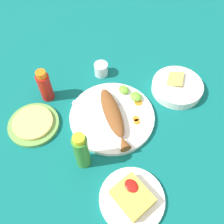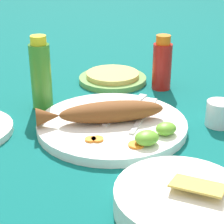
{
  "view_description": "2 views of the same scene",
  "coord_description": "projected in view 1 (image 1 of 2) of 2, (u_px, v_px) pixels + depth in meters",
  "views": [
    {
      "loc": [
        -0.38,
        0.32,
        0.77
      ],
      "look_at": [
        0.0,
        0.0,
        0.04
      ],
      "focal_mm": 40.0,
      "sensor_mm": 36.0,
      "label": 1
    },
    {
      "loc": [
        -0.4,
        -0.63,
        0.38
      ],
      "look_at": [
        0.0,
        0.0,
        0.04
      ],
      "focal_mm": 65.0,
      "sensor_mm": 36.0,
      "label": 2
    }
  ],
  "objects": [
    {
      "name": "ground_plane",
      "position": [
        112.0,
        118.0,
        0.91
      ],
      "size": [
        4.0,
        4.0,
        0.0
      ],
      "primitive_type": "plane",
      "color": "#0C605B"
    },
    {
      "name": "main_plate",
      "position": [
        112.0,
        117.0,
        0.91
      ],
      "size": [
        0.31,
        0.31,
        0.02
      ],
      "primitive_type": "cylinder",
      "color": "white",
      "rests_on": "ground_plane"
    },
    {
      "name": "fried_fish",
      "position": [
        113.0,
        115.0,
        0.87
      ],
      "size": [
        0.26,
        0.14,
        0.04
      ],
      "rotation": [
        0.0,
        0.0,
        -0.39
      ],
      "color": "brown",
      "rests_on": "main_plate"
    },
    {
      "name": "fork_near",
      "position": [
        92.0,
        109.0,
        0.91
      ],
      "size": [
        0.17,
        0.1,
        0.0
      ],
      "rotation": [
        0.0,
        0.0,
        6.77
      ],
      "color": "silver",
      "rests_on": "main_plate"
    },
    {
      "name": "fork_far",
      "position": [
        99.0,
        100.0,
        0.93
      ],
      "size": [
        0.15,
        0.13,
        0.0
      ],
      "rotation": [
        0.0,
        0.0,
        6.96
      ],
      "color": "silver",
      "rests_on": "main_plate"
    },
    {
      "name": "carrot_slice_near",
      "position": [
        136.0,
        119.0,
        0.89
      ],
      "size": [
        0.02,
        0.02,
        0.0
      ],
      "primitive_type": "cylinder",
      "color": "orange",
      "rests_on": "main_plate"
    },
    {
      "name": "carrot_slice_mid",
      "position": [
        137.0,
        122.0,
        0.88
      ],
      "size": [
        0.02,
        0.02,
        0.0
      ],
      "primitive_type": "cylinder",
      "color": "orange",
      "rests_on": "main_plate"
    },
    {
      "name": "carrot_slice_far",
      "position": [
        138.0,
        102.0,
        0.93
      ],
      "size": [
        0.03,
        0.03,
        0.0
      ],
      "primitive_type": "cylinder",
      "color": "orange",
      "rests_on": "main_plate"
    },
    {
      "name": "lime_wedge_main",
      "position": [
        137.0,
        97.0,
        0.93
      ],
      "size": [
        0.05,
        0.04,
        0.03
      ],
      "primitive_type": "ellipsoid",
      "color": "#6BB233",
      "rests_on": "main_plate"
    },
    {
      "name": "lime_wedge_side",
      "position": [
        124.0,
        90.0,
        0.95
      ],
      "size": [
        0.04,
        0.04,
        0.02
      ],
      "primitive_type": "ellipsoid",
      "color": "#6BB233",
      "rests_on": "main_plate"
    },
    {
      "name": "hot_sauce_bottle_red",
      "position": [
        45.0,
        86.0,
        0.91
      ],
      "size": [
        0.05,
        0.05,
        0.14
      ],
      "color": "#B21914",
      "rests_on": "ground_plane"
    },
    {
      "name": "hot_sauce_bottle_green",
      "position": [
        81.0,
        151.0,
        0.75
      ],
      "size": [
        0.05,
        0.05,
        0.17
      ],
      "color": "#3D8428",
      "rests_on": "ground_plane"
    },
    {
      "name": "salt_cup",
      "position": [
        101.0,
        70.0,
        1.02
      ],
      "size": [
        0.06,
        0.06,
        0.05
      ],
      "color": "silver",
      "rests_on": "ground_plane"
    },
    {
      "name": "side_plate_fries",
      "position": [
        132.0,
        199.0,
        0.74
      ],
      "size": [
        0.2,
        0.2,
        0.01
      ],
      "primitive_type": "cylinder",
      "color": "white",
      "rests_on": "ground_plane"
    },
    {
      "name": "fries_pile",
      "position": [
        132.0,
        196.0,
        0.72
      ],
      "size": [
        0.11,
        0.09,
        0.04
      ],
      "color": "gold",
      "rests_on": "side_plate_fries"
    },
    {
      "name": "guacamole_bowl",
      "position": [
        177.0,
        87.0,
        0.97
      ],
      "size": [
        0.2,
        0.2,
        0.05
      ],
      "color": "white",
      "rests_on": "ground_plane"
    },
    {
      "name": "tortilla_plate",
      "position": [
        34.0,
        124.0,
        0.89
      ],
      "size": [
        0.18,
        0.18,
        0.01
      ],
      "primitive_type": "cylinder",
      "color": "#6B9E4C",
      "rests_on": "ground_plane"
    },
    {
      "name": "tortilla_stack",
      "position": [
        33.0,
        122.0,
        0.88
      ],
      "size": [
        0.14,
        0.14,
        0.01
      ],
      "primitive_type": "cylinder",
      "color": "#E0C666",
      "rests_on": "tortilla_plate"
    }
  ]
}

